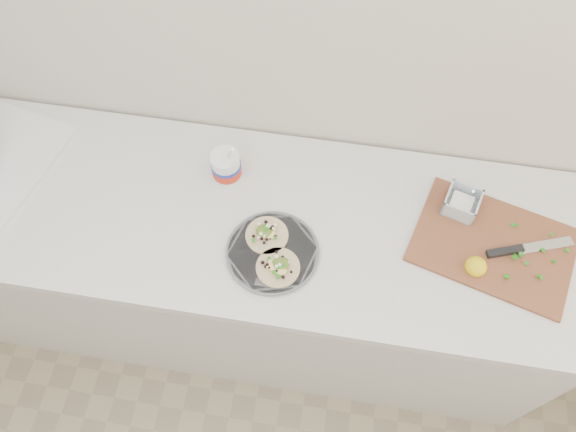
# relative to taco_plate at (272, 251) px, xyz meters

# --- Properties ---
(counter) EXTENTS (2.44, 0.66, 0.90)m
(counter) POSITION_rel_taco_plate_xyz_m (-0.24, 0.13, -0.47)
(counter) COLOR silver
(counter) RESTS_ON ground
(taco_plate) EXTENTS (0.28, 0.28, 0.04)m
(taco_plate) POSITION_rel_taco_plate_xyz_m (0.00, 0.00, 0.00)
(taco_plate) COLOR #5A5B61
(taco_plate) RESTS_ON counter
(tub) EXTENTS (0.09, 0.09, 0.21)m
(tub) POSITION_rel_taco_plate_xyz_m (-0.19, 0.24, 0.05)
(tub) COLOR white
(tub) RESTS_ON counter
(cutboard) EXTENTS (0.53, 0.43, 0.07)m
(cutboard) POSITION_rel_taco_plate_xyz_m (0.64, 0.14, 0.00)
(cutboard) COLOR brown
(cutboard) RESTS_ON counter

